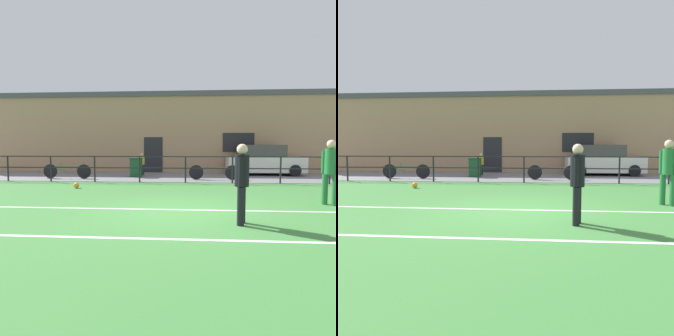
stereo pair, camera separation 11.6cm
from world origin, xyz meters
TOP-DOWN VIEW (x-y plane):
  - ground at (0.00, 0.00)m, footprint 60.00×44.00m
  - field_line_touchline at (0.00, 0.27)m, footprint 36.00×0.11m
  - field_line_hash at (0.00, -2.22)m, footprint 36.00×0.11m
  - pavement_strip at (0.00, 8.50)m, footprint 48.00×5.00m
  - perimeter_fence at (0.00, 6.00)m, footprint 36.07×0.07m
  - clubhouse_facade at (0.00, 12.20)m, footprint 28.00×2.56m
  - player_goalkeeper at (1.30, -1.07)m, footprint 0.29×0.44m
  - player_striker at (4.00, 1.22)m, footprint 0.38×0.36m
  - soccer_ball_match at (-4.07, 3.97)m, footprint 0.21×0.21m
  - spectator_child at (-2.43, 9.16)m, footprint 0.32×0.21m
  - parked_car_red at (4.14, 9.90)m, footprint 4.01×1.93m
  - bicycle_parked_0 at (1.31, 7.20)m, footprint 2.35×0.04m
  - bicycle_parked_1 at (-5.76, 7.20)m, footprint 2.36×0.04m
  - trash_bin_0 at (-2.56, 8.23)m, footprint 0.60×0.51m

SIDE VIEW (x-z plane):
  - ground at x=0.00m, z-range -0.04..0.00m
  - field_line_touchline at x=0.00m, z-range 0.00..0.00m
  - field_line_hash at x=0.00m, z-range 0.00..0.00m
  - pavement_strip at x=0.00m, z-range 0.00..0.02m
  - soccer_ball_match at x=-4.07m, z-range 0.00..0.21m
  - bicycle_parked_0 at x=1.31m, z-range -0.01..0.75m
  - bicycle_parked_1 at x=-5.76m, z-range -0.01..0.76m
  - trash_bin_0 at x=-2.56m, z-range 0.02..0.99m
  - spectator_child at x=-2.43m, z-range 0.10..1.28m
  - perimeter_fence at x=0.00m, z-range 0.17..1.32m
  - parked_car_red at x=4.14m, z-range -0.02..1.60m
  - player_goalkeeper at x=1.30m, z-range 0.11..1.75m
  - player_striker at x=4.00m, z-range 0.12..1.88m
  - clubhouse_facade at x=0.00m, z-range 0.01..4.79m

